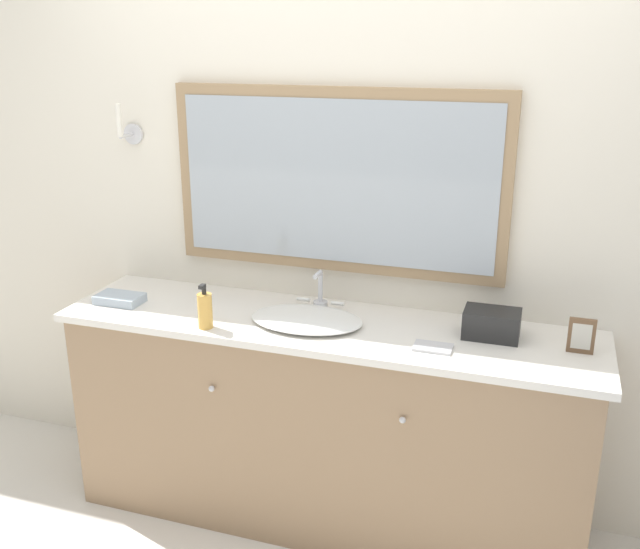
% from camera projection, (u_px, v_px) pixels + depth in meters
% --- Properties ---
extents(wall_back, '(8.00, 0.18, 2.55)m').
position_uv_depth(wall_back, '(347.00, 214.00, 2.96)').
color(wall_back, silver).
rests_on(wall_back, ground_plane).
extents(vanity_counter, '(2.16, 0.54, 0.90)m').
position_uv_depth(vanity_counter, '(325.00, 423.00, 2.96)').
color(vanity_counter, '#937556').
rests_on(vanity_counter, ground_plane).
extents(sink_basin, '(0.45, 0.36, 0.17)m').
position_uv_depth(sink_basin, '(307.00, 318.00, 2.81)').
color(sink_basin, white).
rests_on(sink_basin, vanity_counter).
extents(soap_bottle, '(0.06, 0.06, 0.18)m').
position_uv_depth(soap_bottle, '(205.00, 310.00, 2.75)').
color(soap_bottle, gold).
rests_on(soap_bottle, vanity_counter).
extents(appliance_box, '(0.21, 0.14, 0.11)m').
position_uv_depth(appliance_box, '(492.00, 324.00, 2.67)').
color(appliance_box, black).
rests_on(appliance_box, vanity_counter).
extents(picture_frame, '(0.09, 0.01, 0.13)m').
position_uv_depth(picture_frame, '(581.00, 336.00, 2.53)').
color(picture_frame, brown).
rests_on(picture_frame, vanity_counter).
extents(hand_towel_near_sink, '(0.19, 0.12, 0.04)m').
position_uv_depth(hand_towel_near_sink, '(120.00, 299.00, 3.02)').
color(hand_towel_near_sink, '#A8B7C6').
rests_on(hand_towel_near_sink, vanity_counter).
extents(metal_tray, '(0.14, 0.09, 0.01)m').
position_uv_depth(metal_tray, '(433.00, 347.00, 2.59)').
color(metal_tray, silver).
rests_on(metal_tray, vanity_counter).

